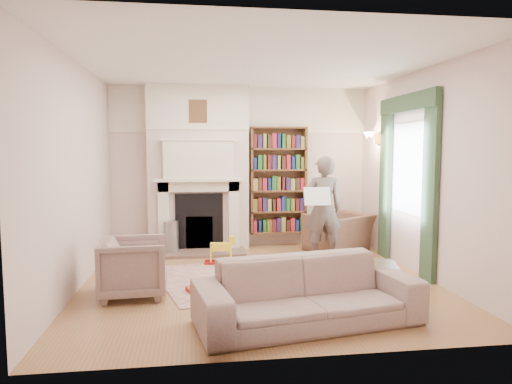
{
  "coord_description": "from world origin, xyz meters",
  "views": [
    {
      "loc": [
        -0.82,
        -5.81,
        1.72
      ],
      "look_at": [
        0.0,
        0.25,
        1.15
      ],
      "focal_mm": 32.0,
      "sensor_mm": 36.0,
      "label": 1
    }
  ],
  "objects": [
    {
      "name": "floor",
      "position": [
        0.0,
        0.0,
        0.0
      ],
      "size": [
        4.5,
        4.5,
        0.0
      ],
      "primitive_type": "plane",
      "color": "#96663C",
      "rests_on": "ground"
    },
    {
      "name": "ceiling",
      "position": [
        0.0,
        0.0,
        2.8
      ],
      "size": [
        4.5,
        4.5,
        0.0
      ],
      "primitive_type": "plane",
      "rotation": [
        3.14,
        0.0,
        0.0
      ],
      "color": "white",
      "rests_on": "wall_back"
    },
    {
      "name": "wall_back",
      "position": [
        0.0,
        2.25,
        1.4
      ],
      "size": [
        4.5,
        0.0,
        4.5
      ],
      "primitive_type": "plane",
      "rotation": [
        1.57,
        0.0,
        0.0
      ],
      "color": "beige",
      "rests_on": "floor"
    },
    {
      "name": "wall_front",
      "position": [
        0.0,
        -2.25,
        1.4
      ],
      "size": [
        4.5,
        0.0,
        4.5
      ],
      "primitive_type": "plane",
      "rotation": [
        -1.57,
        0.0,
        0.0
      ],
      "color": "beige",
      "rests_on": "floor"
    },
    {
      "name": "wall_left",
      "position": [
        -2.25,
        0.0,
        1.4
      ],
      "size": [
        0.0,
        4.5,
        4.5
      ],
      "primitive_type": "plane",
      "rotation": [
        1.57,
        0.0,
        1.57
      ],
      "color": "beige",
      "rests_on": "floor"
    },
    {
      "name": "wall_right",
      "position": [
        2.25,
        0.0,
        1.4
      ],
      "size": [
        0.0,
        4.5,
        4.5
      ],
      "primitive_type": "plane",
      "rotation": [
        1.57,
        0.0,
        -1.57
      ],
      "color": "beige",
      "rests_on": "floor"
    },
    {
      "name": "fireplace",
      "position": [
        -0.75,
        2.05,
        1.39
      ],
      "size": [
        1.7,
        0.58,
        2.8
      ],
      "color": "beige",
      "rests_on": "floor"
    },
    {
      "name": "bookcase",
      "position": [
        0.65,
        2.12,
        1.18
      ],
      "size": [
        1.0,
        0.24,
        1.85
      ],
      "primitive_type": "cube",
      "color": "brown",
      "rests_on": "floor"
    },
    {
      "name": "window",
      "position": [
        2.23,
        0.4,
        1.45
      ],
      "size": [
        0.02,
        0.9,
        1.3
      ],
      "primitive_type": "cube",
      "color": "silver",
      "rests_on": "wall_right"
    },
    {
      "name": "curtain_left",
      "position": [
        2.2,
        -0.3,
        1.2
      ],
      "size": [
        0.07,
        0.32,
        2.4
      ],
      "primitive_type": "cube",
      "color": "#2E472F",
      "rests_on": "floor"
    },
    {
      "name": "curtain_right",
      "position": [
        2.2,
        1.1,
        1.2
      ],
      "size": [
        0.07,
        0.32,
        2.4
      ],
      "primitive_type": "cube",
      "color": "#2E472F",
      "rests_on": "floor"
    },
    {
      "name": "pelmet",
      "position": [
        2.19,
        0.4,
        2.38
      ],
      "size": [
        0.09,
        1.7,
        0.24
      ],
      "primitive_type": "cube",
      "color": "#2E472F",
      "rests_on": "wall_right"
    },
    {
      "name": "wall_sconce",
      "position": [
        2.03,
        1.5,
        1.9
      ],
      "size": [
        0.2,
        0.24,
        0.24
      ],
      "primitive_type": null,
      "color": "gold",
      "rests_on": "wall_right"
    },
    {
      "name": "rug",
      "position": [
        -0.06,
        0.22,
        0.01
      ],
      "size": [
        2.83,
        2.43,
        0.01
      ],
      "primitive_type": "cube",
      "rotation": [
        0.0,
        0.0,
        0.26
      ],
      "color": "beige",
      "rests_on": "floor"
    },
    {
      "name": "armchair_reading",
      "position": [
        1.59,
        1.58,
        0.32
      ],
      "size": [
        1.28,
        1.23,
        0.64
      ],
      "primitive_type": "imported",
      "rotation": [
        0.0,
        0.0,
        3.68
      ],
      "color": "#4F332A",
      "rests_on": "floor"
    },
    {
      "name": "armchair_left",
      "position": [
        -1.54,
        -0.42,
        0.35
      ],
      "size": [
        0.8,
        0.78,
        0.69
      ],
      "primitive_type": "imported",
      "rotation": [
        0.0,
        0.0,
        1.63
      ],
      "color": "#A99B8B",
      "rests_on": "floor"
    },
    {
      "name": "sofa",
      "position": [
        0.27,
        -1.54,
        0.32
      ],
      "size": [
        2.31,
        1.22,
        0.64
      ],
      "primitive_type": "imported",
      "rotation": [
        0.0,
        0.0,
        0.17
      ],
      "color": "#B4A994",
      "rests_on": "floor"
    },
    {
      "name": "man_reading",
      "position": [
        1.14,
        0.98,
        0.81
      ],
      "size": [
        0.6,
        0.4,
        1.62
      ],
      "primitive_type": "imported",
      "rotation": [
        0.0,
        0.0,
        3.12
      ],
      "color": "#574D46",
      "rests_on": "floor"
    },
    {
      "name": "newspaper",
      "position": [
        0.99,
        0.78,
        1.03
      ],
      "size": [
        0.4,
        0.12,
        0.27
      ],
      "primitive_type": "cube",
      "rotation": [
        -0.35,
        0.0,
        -0.03
      ],
      "color": "white",
      "rests_on": "man_reading"
    },
    {
      "name": "coffee_table",
      "position": [
        1.06,
        -1.01,
        0.23
      ],
      "size": [
        0.79,
        0.61,
        0.45
      ],
      "primitive_type": null,
      "rotation": [
        0.0,
        0.0,
        -0.25
      ],
      "color": "#352212",
      "rests_on": "floor"
    },
    {
      "name": "paraffin_heater",
      "position": [
        -1.21,
        1.69,
        0.28
      ],
      "size": [
        0.31,
        0.31,
        0.55
      ],
      "primitive_type": "cylinder",
      "rotation": [
        0.0,
        0.0,
        -0.34
      ],
      "color": "#95989C",
      "rests_on": "floor"
    },
    {
      "name": "rocking_horse",
      "position": [
        -0.44,
        0.93,
        0.22
      ],
      "size": [
        0.51,
        0.25,
        0.43
      ],
      "primitive_type": null,
      "rotation": [
        0.0,
        0.0,
        -0.1
      ],
      "color": "yellow",
      "rests_on": "rug"
    },
    {
      "name": "board_game",
      "position": [
        -0.09,
        0.06,
        0.03
      ],
      "size": [
        0.46,
        0.46,
        0.03
      ],
      "primitive_type": "cube",
      "rotation": [
        0.0,
        0.0,
        0.25
      ],
      "color": "#EDCF53",
      "rests_on": "rug"
    },
    {
      "name": "game_box_lid",
      "position": [
        -0.79,
        -0.35,
        0.04
      ],
      "size": [
        0.32,
        0.26,
        0.05
      ],
      "primitive_type": "cube",
      "rotation": [
        0.0,
        0.0,
        0.31
      ],
      "color": "red",
      "rests_on": "rug"
    },
    {
      "name": "comic_annuals",
      "position": [
        0.25,
        -0.25,
        0.02
      ],
      "size": [
        0.52,
        0.83,
        0.02
      ],
      "color": "red",
      "rests_on": "rug"
    }
  ]
}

